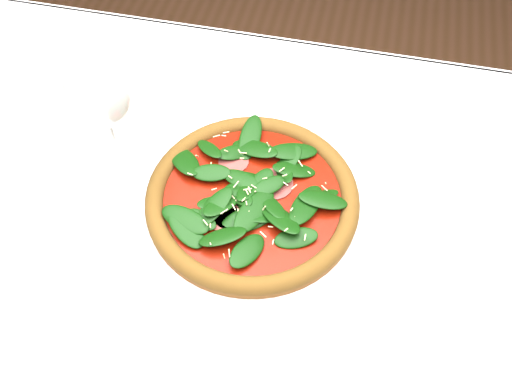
# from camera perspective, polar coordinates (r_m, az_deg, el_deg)

# --- Properties ---
(dining_table) EXTENTS (1.21, 0.81, 0.75)m
(dining_table) POSITION_cam_1_polar(r_m,az_deg,el_deg) (0.84, -0.55, -7.96)
(dining_table) COLOR white
(dining_table) RESTS_ON ground
(plate) EXTENTS (0.33, 0.33, 0.01)m
(plate) POSITION_cam_1_polar(r_m,az_deg,el_deg) (0.77, -0.37, -1.25)
(plate) COLOR white
(plate) RESTS_ON dining_table
(pizza) EXTENTS (0.32, 0.32, 0.04)m
(pizza) POSITION_cam_1_polar(r_m,az_deg,el_deg) (0.76, -0.37, -0.44)
(pizza) COLOR brown
(pizza) RESTS_ON plate
(wine_glass) EXTENTS (0.09, 0.09, 0.21)m
(wine_glass) POSITION_cam_1_polar(r_m,az_deg,el_deg) (0.74, -15.45, 9.61)
(wine_glass) COLOR silver
(wine_glass) RESTS_ON dining_table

